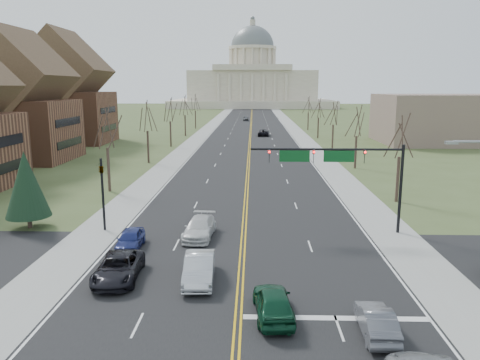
# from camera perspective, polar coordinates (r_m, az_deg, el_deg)

# --- Properties ---
(ground) EXTENTS (600.00, 600.00, 0.00)m
(ground) POSITION_cam_1_polar(r_m,az_deg,el_deg) (26.00, -0.15, -15.33)
(ground) COLOR #425128
(ground) RESTS_ON ground
(road) EXTENTS (20.00, 380.00, 0.01)m
(road) POSITION_cam_1_polar(r_m,az_deg,el_deg) (133.73, 1.32, 6.36)
(road) COLOR black
(road) RESTS_ON ground
(cross_road) EXTENTS (120.00, 14.00, 0.01)m
(cross_road) POSITION_cam_1_polar(r_m,az_deg,el_deg) (31.47, 0.20, -10.41)
(cross_road) COLOR black
(cross_road) RESTS_ON ground
(sidewalk_left) EXTENTS (4.00, 380.00, 0.03)m
(sidewalk_left) POSITION_cam_1_polar(r_m,az_deg,el_deg) (134.33, -3.84, 6.36)
(sidewalk_left) COLOR gray
(sidewalk_left) RESTS_ON ground
(sidewalk_right) EXTENTS (4.00, 380.00, 0.03)m
(sidewalk_right) POSITION_cam_1_polar(r_m,az_deg,el_deg) (134.20, 6.48, 6.31)
(sidewalk_right) COLOR gray
(sidewalk_right) RESTS_ON ground
(center_line) EXTENTS (0.42, 380.00, 0.01)m
(center_line) POSITION_cam_1_polar(r_m,az_deg,el_deg) (133.73, 1.32, 6.36)
(center_line) COLOR gold
(center_line) RESTS_ON road
(edge_line_left) EXTENTS (0.15, 380.00, 0.01)m
(edge_line_left) POSITION_cam_1_polar(r_m,az_deg,el_deg) (134.14, -2.89, 6.37)
(edge_line_left) COLOR silver
(edge_line_left) RESTS_ON road
(edge_line_right) EXTENTS (0.15, 380.00, 0.01)m
(edge_line_right) POSITION_cam_1_polar(r_m,az_deg,el_deg) (134.03, 5.54, 6.33)
(edge_line_right) COLOR silver
(edge_line_right) RESTS_ON road
(stop_bar) EXTENTS (9.50, 0.50, 0.01)m
(stop_bar) POSITION_cam_1_polar(r_m,az_deg,el_deg) (25.45, 11.57, -16.16)
(stop_bar) COLOR silver
(stop_bar) RESTS_ON road
(capitol) EXTENTS (90.00, 60.00, 50.00)m
(capitol) POSITION_cam_1_polar(r_m,az_deg,el_deg) (273.14, 1.51, 11.90)
(capitol) COLOR beige
(capitol) RESTS_ON ground
(signal_mast) EXTENTS (12.12, 0.44, 7.20)m
(signal_mast) POSITION_cam_1_polar(r_m,az_deg,el_deg) (37.79, 11.86, 2.11)
(signal_mast) COLOR black
(signal_mast) RESTS_ON ground
(signal_left) EXTENTS (0.32, 0.36, 6.00)m
(signal_left) POSITION_cam_1_polar(r_m,az_deg,el_deg) (39.51, -16.43, -0.73)
(signal_left) COLOR black
(signal_left) RESTS_ON ground
(tree_r_0) EXTENTS (3.74, 3.74, 8.50)m
(tree_r_0) POSITION_cam_1_polar(r_m,az_deg,el_deg) (49.74, 18.97, 4.83)
(tree_r_0) COLOR #392821
(tree_r_0) RESTS_ON ground
(tree_l_0) EXTENTS (3.96, 3.96, 9.00)m
(tree_l_0) POSITION_cam_1_polar(r_m,az_deg,el_deg) (53.93, -15.97, 5.89)
(tree_l_0) COLOR #392821
(tree_l_0) RESTS_ON ground
(tree_r_1) EXTENTS (3.74, 3.74, 8.50)m
(tree_r_1) POSITION_cam_1_polar(r_m,az_deg,el_deg) (69.01, 14.09, 6.77)
(tree_r_1) COLOR #392821
(tree_r_1) RESTS_ON ground
(tree_l_1) EXTENTS (3.96, 3.96, 9.00)m
(tree_l_1) POSITION_cam_1_polar(r_m,az_deg,el_deg) (73.19, -11.28, 7.44)
(tree_l_1) COLOR #392821
(tree_l_1) RESTS_ON ground
(tree_r_2) EXTENTS (3.74, 3.74, 8.50)m
(tree_r_2) POSITION_cam_1_polar(r_m,az_deg,el_deg) (88.61, 11.33, 7.83)
(tree_r_2) COLOR #392821
(tree_r_2) RESTS_ON ground
(tree_l_2) EXTENTS (3.96, 3.96, 9.00)m
(tree_l_2) POSITION_cam_1_polar(r_m,az_deg,el_deg) (92.77, -8.54, 8.32)
(tree_l_2) COLOR #392821
(tree_l_2) RESTS_ON ground
(tree_r_3) EXTENTS (3.74, 3.74, 8.50)m
(tree_r_3) POSITION_cam_1_polar(r_m,az_deg,el_deg) (108.35, 9.57, 8.50)
(tree_r_3) COLOR #392821
(tree_r_3) RESTS_ON ground
(tree_l_3) EXTENTS (3.96, 3.96, 9.00)m
(tree_l_3) POSITION_cam_1_polar(r_m,az_deg,el_deg) (112.49, -6.75, 8.88)
(tree_l_3) COLOR #392821
(tree_l_3) RESTS_ON ground
(tree_r_4) EXTENTS (3.74, 3.74, 8.50)m
(tree_r_4) POSITION_cam_1_polar(r_m,az_deg,el_deg) (128.17, 8.35, 8.96)
(tree_r_4) COLOR #392821
(tree_r_4) RESTS_ON ground
(tree_l_4) EXTENTS (3.96, 3.96, 9.00)m
(tree_l_4) POSITION_cam_1_polar(r_m,az_deg,el_deg) (132.30, -5.49, 9.27)
(tree_l_4) COLOR #392821
(tree_l_4) RESTS_ON ground
(conifer_l) EXTENTS (3.64, 3.64, 6.50)m
(conifer_l) POSITION_cam_1_polar(r_m,az_deg,el_deg) (42.41, -24.61, -0.46)
(conifer_l) COLOR #392821
(conifer_l) RESTS_ON ground
(bldg_left_mid) EXTENTS (15.10, 14.28, 20.75)m
(bldg_left_mid) POSITION_cam_1_polar(r_m,az_deg,el_deg) (81.97, -25.26, 8.10)
(bldg_left_mid) COLOR brown
(bldg_left_mid) RESTS_ON ground
(bldg_left_far) EXTENTS (17.10, 14.28, 23.25)m
(bldg_left_far) POSITION_cam_1_polar(r_m,az_deg,el_deg) (104.66, -20.37, 9.50)
(bldg_left_far) COLOR brown
(bldg_left_far) RESTS_ON ground
(bldg_right_mass) EXTENTS (25.00, 20.00, 10.00)m
(bldg_right_mass) POSITION_cam_1_polar(r_m,az_deg,el_deg) (106.91, 23.36, 6.87)
(bldg_right_mass) COLOR #7C6858
(bldg_right_mass) RESTS_ON ground
(car_nb_inner_lead) EXTENTS (2.25, 4.81, 1.59)m
(car_nb_inner_lead) POSITION_cam_1_polar(r_m,az_deg,el_deg) (24.82, 4.10, -14.64)
(car_nb_inner_lead) COLOR #0D3B24
(car_nb_inner_lead) RESTS_ON road
(car_nb_outer_lead) EXTENTS (1.56, 4.17, 1.36)m
(car_nb_outer_lead) POSITION_cam_1_polar(r_m,az_deg,el_deg) (24.16, 16.29, -16.17)
(car_nb_outer_lead) COLOR #56585F
(car_nb_outer_lead) RESTS_ON road
(car_sb_inner_lead) EXTENTS (1.99, 5.09, 1.65)m
(car_sb_inner_lead) POSITION_cam_1_polar(r_m,az_deg,el_deg) (28.96, -4.99, -10.67)
(car_sb_inner_lead) COLOR #B0B3B9
(car_sb_inner_lead) RESTS_ON road
(car_sb_outer_lead) EXTENTS (2.80, 5.55, 1.51)m
(car_sb_outer_lead) POSITION_cam_1_polar(r_m,az_deg,el_deg) (30.07, -14.60, -10.30)
(car_sb_outer_lead) COLOR black
(car_sb_outer_lead) RESTS_ON road
(car_sb_inner_second) EXTENTS (2.46, 5.40, 1.53)m
(car_sb_inner_second) POSITION_cam_1_polar(r_m,az_deg,el_deg) (36.97, -4.96, -5.83)
(car_sb_inner_second) COLOR silver
(car_sb_inner_second) RESTS_ON road
(car_sb_outer_second) EXTENTS (1.89, 4.29, 1.44)m
(car_sb_outer_second) POSITION_cam_1_polar(r_m,az_deg,el_deg) (35.26, -13.23, -7.04)
(car_sb_outer_second) COLOR navy
(car_sb_outer_second) RESTS_ON road
(car_far_nb) EXTENTS (2.77, 5.69, 1.56)m
(car_far_nb) POSITION_cam_1_polar(r_m,az_deg,el_deg) (112.54, 2.86, 5.80)
(car_far_nb) COLOR black
(car_far_nb) RESTS_ON road
(car_far_sb) EXTENTS (2.18, 4.70, 1.56)m
(car_far_sb) POSITION_cam_1_polar(r_m,az_deg,el_deg) (161.57, 0.70, 7.51)
(car_far_sb) COLOR #4C4E53
(car_far_sb) RESTS_ON road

